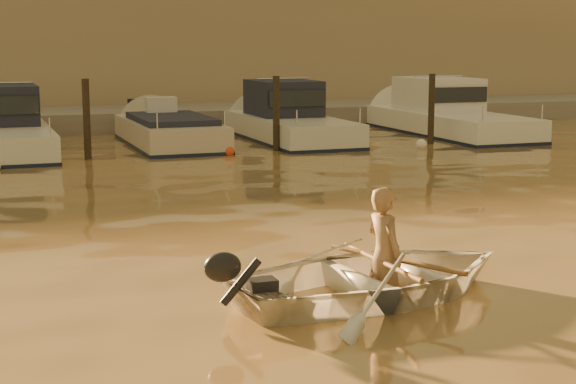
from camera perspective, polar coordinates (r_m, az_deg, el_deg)
name	(u,v)px	position (r m, az deg, el deg)	size (l,w,h in m)	color
ground_plane	(278,320)	(9.47, -0.68, -8.28)	(160.00, 160.00, 0.00)	olive
dinghy	(377,276)	(10.27, 5.75, -5.45)	(2.52, 3.53, 0.73)	silver
person	(384,255)	(10.27, 6.24, -4.04)	(0.58, 0.38, 1.59)	#916C48
outboard_motor	(261,291)	(9.53, -1.78, -6.40)	(0.90, 0.40, 0.70)	black
oar_port	(395,259)	(10.37, 6.92, -4.34)	(0.06, 0.06, 2.10)	brown
oar_starboard	(381,261)	(10.26, 6.00, -4.47)	(0.06, 0.06, 2.10)	brown
moored_boat_2	(5,129)	(24.63, -17.82, 3.93)	(2.21, 7.43, 1.75)	white
moored_boat_3	(170,137)	(25.22, -7.67, 3.52)	(2.20, 6.29, 0.95)	beige
moored_boat_4	(290,119)	(26.20, 0.15, 4.72)	(2.27, 6.98, 1.75)	silver
moored_boat_5	(449,114)	(28.48, 10.35, 4.97)	(2.43, 8.09, 1.75)	white
piling_2	(87,123)	(22.56, -12.88, 4.36)	(0.18, 0.18, 2.20)	#2D2319
piling_3	(276,117)	(23.70, -0.76, 4.85)	(0.18, 0.18, 2.20)	#2D2319
piling_4	(431,112)	(25.63, 9.25, 5.10)	(0.18, 0.18, 2.20)	#2D2319
fender_d	(229,151)	(22.91, -3.84, 2.65)	(0.30, 0.30, 0.30)	#E9431B
fender_e	(421,144)	(24.65, 8.61, 3.07)	(0.30, 0.30, 0.30)	white
quay	(64,125)	(30.28, -14.30, 4.20)	(52.00, 4.00, 1.00)	gray
waterfront_building	(46,54)	(35.63, -15.37, 8.58)	(46.00, 7.00, 4.80)	#9E8466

